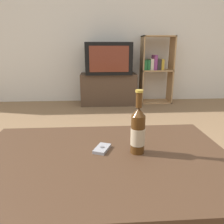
# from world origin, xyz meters

# --- Properties ---
(back_wall) EXTENTS (8.00, 0.05, 2.60)m
(back_wall) POSITION_xyz_m (0.00, 3.02, 1.30)
(back_wall) COLOR silver
(back_wall) RESTS_ON ground_plane
(coffee_table) EXTENTS (1.12, 0.74, 0.47)m
(coffee_table) POSITION_xyz_m (0.00, 0.00, 0.40)
(coffee_table) COLOR #422B1C
(coffee_table) RESTS_ON ground_plane
(tv_stand) EXTENTS (0.90, 0.41, 0.51)m
(tv_stand) POSITION_xyz_m (0.16, 2.75, 0.25)
(tv_stand) COLOR #4C3828
(tv_stand) RESTS_ON ground_plane
(television) EXTENTS (0.72, 0.52, 0.49)m
(television) POSITION_xyz_m (0.16, 2.74, 0.75)
(television) COLOR black
(television) RESTS_ON tv_stand
(bookshelf) EXTENTS (0.52, 0.30, 1.10)m
(bookshelf) POSITION_xyz_m (0.96, 2.81, 0.58)
(bookshelf) COLOR tan
(bookshelf) RESTS_ON ground_plane
(beer_bottle) EXTENTS (0.06, 0.06, 0.28)m
(beer_bottle) POSITION_xyz_m (0.16, 0.03, 0.57)
(beer_bottle) COLOR #47280F
(beer_bottle) RESTS_ON coffee_table
(cell_phone) EXTENTS (0.09, 0.11, 0.02)m
(cell_phone) POSITION_xyz_m (0.00, 0.06, 0.48)
(cell_phone) COLOR gray
(cell_phone) RESTS_ON coffee_table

